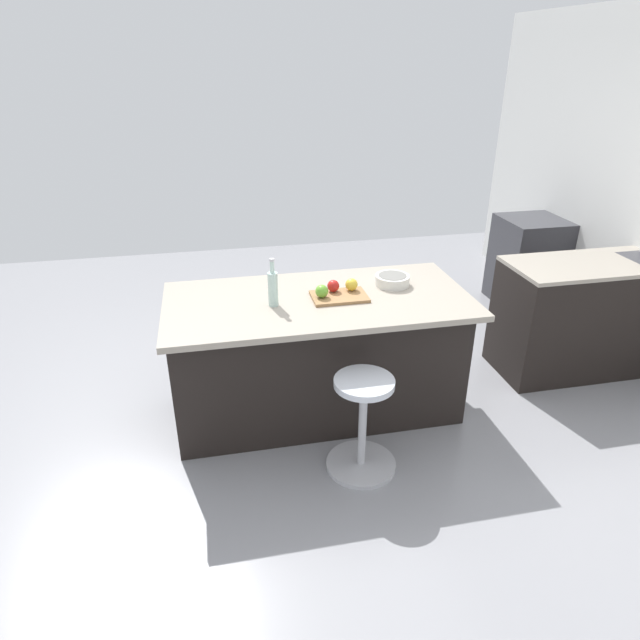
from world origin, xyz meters
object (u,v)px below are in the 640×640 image
apple_green (322,291)px  kitchen_island (317,354)px  stool_by_window (362,427)px  cutting_board (339,296)px  fruit_bowl (392,280)px  water_bottle (273,287)px  apple_yellow (351,285)px  oven_range (528,261)px  apple_red (333,286)px

apple_green → kitchen_island: bearing=-79.9°
stool_by_window → cutting_board: 0.85m
fruit_bowl → cutting_board: bearing=19.1°
kitchen_island → cutting_board: cutting_board is taller
kitchen_island → apple_green: size_ratio=23.73×
kitchen_island → water_bottle: bearing=18.6°
apple_yellow → fruit_bowl: apple_yellow is taller
cutting_board → kitchen_island: bearing=-28.5°
apple_green → stool_by_window: bearing=102.7°
fruit_bowl → apple_yellow: bearing=14.3°
stool_by_window → apple_yellow: (-0.09, -0.65, 0.67)m
apple_green → cutting_board: bearing=-175.0°
stool_by_window → apple_yellow: 0.94m
oven_range → apple_yellow: bearing=33.2°
kitchen_island → apple_red: apple_red is taller
apple_red → water_bottle: size_ratio=0.26×
fruit_bowl → kitchen_island: bearing=7.3°
cutting_board → water_bottle: size_ratio=1.15×
oven_range → kitchen_island: 2.89m
apple_green → apple_red: size_ratio=1.05×
apple_green → apple_red: 0.12m
cutting_board → oven_range: bearing=-146.8°
cutting_board → apple_yellow: size_ratio=4.37×
oven_range → cutting_board: 2.85m
kitchen_island → apple_green: (-0.01, 0.08, 0.51)m
stool_by_window → fruit_bowl: size_ratio=2.71×
apple_yellow → water_bottle: bearing=9.7°
oven_range → apple_green: size_ratio=10.48×
cutting_board → apple_green: (0.12, 0.01, 0.05)m
apple_green → apple_red: bearing=-140.7°
cutting_board → apple_yellow: 0.13m
apple_red → water_bottle: (0.41, 0.09, 0.06)m
water_bottle → apple_green: bearing=-176.7°
stool_by_window → apple_red: (0.04, -0.66, 0.67)m
fruit_bowl → apple_green: bearing=16.1°
stool_by_window → water_bottle: bearing=-51.5°
stool_by_window → apple_red: bearing=-86.8°
cutting_board → apple_yellow: bearing=-147.5°
apple_red → fruit_bowl: bearing=-170.1°
kitchen_island → cutting_board: bearing=151.5°
kitchen_island → fruit_bowl: 0.73m
oven_range → water_bottle: bearing=29.3°
fruit_bowl → water_bottle: bearing=11.4°
kitchen_island → stool_by_window: kitchen_island is taller
apple_green → apple_yellow: 0.23m
apple_green → water_bottle: (0.32, 0.02, 0.06)m
cutting_board → water_bottle: water_bottle is taller
oven_range → stool_by_window: size_ratio=1.38×
oven_range → fruit_bowl: fruit_bowl is taller
cutting_board → apple_red: 0.09m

